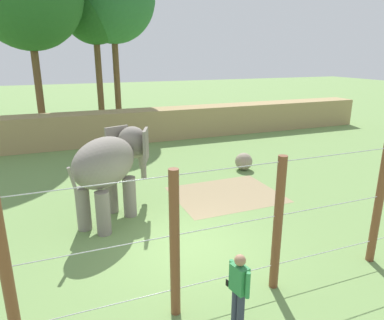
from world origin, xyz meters
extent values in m
plane|color=#6B8E4C|center=(0.00, 0.00, 0.00)|extent=(120.00, 120.00, 0.00)
cube|color=#937F5B|center=(2.72, 2.97, 0.00)|extent=(4.04, 3.26, 0.01)
cube|color=tan|center=(0.00, 13.05, 0.95)|extent=(36.00, 1.80, 1.91)
cylinder|color=gray|center=(-1.66, 3.04, 0.68)|extent=(0.43, 0.43, 1.37)
cylinder|color=gray|center=(-1.13, 2.50, 0.68)|extent=(0.43, 0.43, 1.37)
cylinder|color=gray|center=(-2.66, 2.07, 0.68)|extent=(0.43, 0.43, 1.37)
cylinder|color=gray|center=(-2.14, 1.53, 0.68)|extent=(0.43, 0.43, 1.37)
ellipsoid|color=gray|center=(-1.90, 2.28, 2.03)|extent=(2.78, 2.75, 1.56)
ellipsoid|color=gray|center=(-0.75, 3.39, 2.31)|extent=(1.44, 1.44, 1.13)
cube|color=gray|center=(-1.23, 3.74, 2.31)|extent=(0.86, 0.38, 1.07)
cube|color=gray|center=(-0.41, 2.90, 2.31)|extent=(0.40, 0.86, 1.07)
cylinder|color=gray|center=(-0.45, 3.68, 1.90)|extent=(0.56, 0.56, 0.61)
cylinder|color=gray|center=(-0.37, 3.76, 1.47)|extent=(0.43, 0.42, 0.57)
cylinder|color=gray|center=(-0.31, 3.82, 1.07)|extent=(0.28, 0.28, 0.54)
cylinder|color=gray|center=(-2.91, 1.30, 1.93)|extent=(0.28, 0.28, 0.78)
sphere|color=gray|center=(4.87, 5.43, 0.40)|extent=(0.81, 0.81, 0.81)
cylinder|color=brown|center=(-4.22, -2.50, 1.60)|extent=(0.21, 0.21, 3.21)
cylinder|color=brown|center=(-1.22, -2.50, 1.60)|extent=(0.21, 0.21, 3.21)
cylinder|color=brown|center=(1.20, -2.50, 1.60)|extent=(0.21, 0.21, 3.21)
cylinder|color=brown|center=(4.22, -2.50, 1.60)|extent=(0.21, 0.21, 3.21)
cylinder|color=#B7B7BC|center=(0.00, -2.50, 0.58)|extent=(9.44, 0.02, 0.02)
cylinder|color=#B7B7BC|center=(0.00, -2.50, 1.83)|extent=(9.44, 0.02, 0.02)
cylinder|color=#B7B7BC|center=(0.00, -2.50, 3.08)|extent=(9.44, 0.02, 0.02)
cylinder|color=#33384C|center=(-0.22, -3.46, 0.44)|extent=(0.15, 0.15, 0.88)
cylinder|color=#33384C|center=(-0.25, -3.31, 0.44)|extent=(0.15, 0.15, 0.88)
cube|color=#338C4C|center=(-0.23, -3.38, 1.16)|extent=(0.29, 0.40, 0.56)
sphere|color=#A87A5B|center=(-0.23, -3.38, 1.56)|extent=(0.22, 0.22, 0.22)
cylinder|color=#338C4C|center=(-0.18, -3.62, 1.16)|extent=(0.11, 0.11, 0.54)
cylinder|color=#338C4C|center=(-0.28, -3.15, 1.16)|extent=(0.11, 0.11, 0.54)
cube|color=black|center=(-0.37, -3.15, 0.94)|extent=(0.03, 0.07, 0.14)
cylinder|color=brown|center=(1.35, 18.18, 3.25)|extent=(0.44, 0.44, 6.49)
cylinder|color=brown|center=(-3.91, 15.54, 3.01)|extent=(0.44, 0.44, 6.02)
cylinder|color=brown|center=(0.08, 18.10, 3.14)|extent=(0.44, 0.44, 6.29)
ellipsoid|color=#1E511E|center=(0.08, 18.10, 8.21)|extent=(4.54, 4.54, 4.76)
camera|label=1|loc=(-3.18, -8.43, 5.27)|focal=33.03mm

